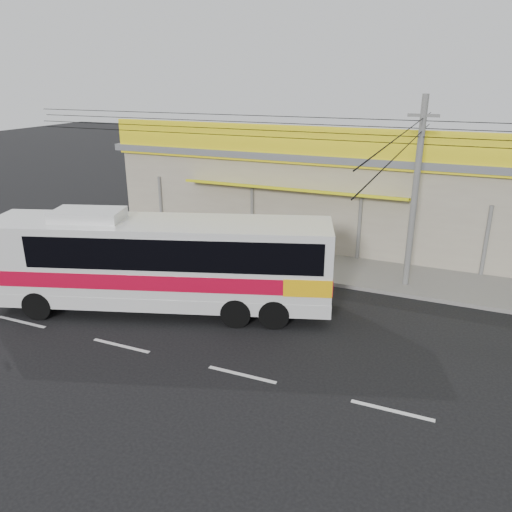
% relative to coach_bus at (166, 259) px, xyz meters
% --- Properties ---
extents(ground, '(120.00, 120.00, 0.00)m').
position_rel_coach_bus_xyz_m(ground, '(4.01, -0.23, -1.88)').
color(ground, black).
rests_on(ground, ground).
extents(sidewalk, '(30.00, 3.20, 0.15)m').
position_rel_coach_bus_xyz_m(sidewalk, '(4.01, 5.77, -1.80)').
color(sidewalk, gray).
rests_on(sidewalk, ground).
extents(lane_markings, '(50.00, 0.12, 0.01)m').
position_rel_coach_bus_xyz_m(lane_markings, '(4.01, -2.73, -1.88)').
color(lane_markings, silver).
rests_on(lane_markings, ground).
extents(storefront_building, '(22.60, 9.20, 5.70)m').
position_rel_coach_bus_xyz_m(storefront_building, '(4.01, 11.31, 0.42)').
color(storefront_building, gray).
rests_on(storefront_building, ground).
extents(coach_bus, '(11.58, 5.81, 3.51)m').
position_rel_coach_bus_xyz_m(coach_bus, '(0.00, 0.00, 0.00)').
color(coach_bus, silver).
rests_on(coach_bus, ground).
extents(motorbike_red, '(2.00, 1.14, 0.99)m').
position_rel_coach_bus_xyz_m(motorbike_red, '(-7.67, 4.66, -1.23)').
color(motorbike_red, maroon).
rests_on(motorbike_red, sidewalk).
extents(motorbike_dark, '(1.79, 1.14, 1.05)m').
position_rel_coach_bus_xyz_m(motorbike_dark, '(-9.49, 4.47, -1.21)').
color(motorbike_dark, black).
rests_on(motorbike_dark, sidewalk).
extents(utility_pole, '(34.00, 14.00, 7.10)m').
position_rel_coach_bus_xyz_m(utility_pole, '(7.33, 5.17, 3.98)').
color(utility_pole, slate).
rests_on(utility_pole, ground).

